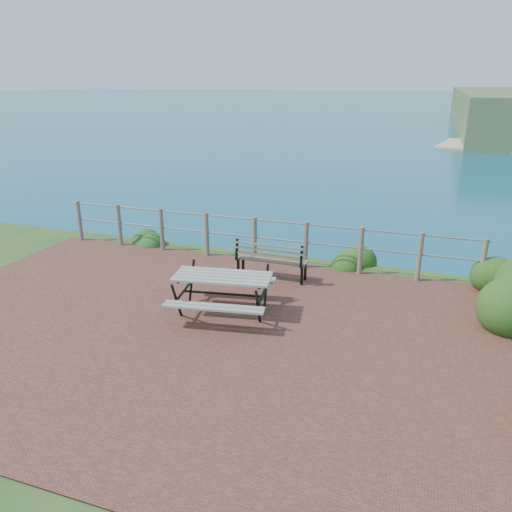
{
  "coord_description": "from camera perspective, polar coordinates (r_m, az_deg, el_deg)",
  "views": [
    {
      "loc": [
        3.48,
        -6.44,
        3.82
      ],
      "look_at": [
        0.61,
        1.72,
        0.75
      ],
      "focal_mm": 35.0,
      "sensor_mm": 36.0,
      "label": 1
    }
  ],
  "objects": [
    {
      "name": "shrub_lip_west",
      "position": [
        12.53,
        -12.11,
        1.34
      ],
      "size": [
        0.76,
        0.76,
        0.5
      ],
      "primitive_type": "ellipsoid",
      "color": "#1F5523",
      "rests_on": "ground"
    },
    {
      "name": "safety_railing",
      "position": [
        10.88,
        -0.16,
        2.19
      ],
      "size": [
        9.4,
        0.1,
        1.0
      ],
      "color": "#6B5B4C",
      "rests_on": "ground"
    },
    {
      "name": "park_bench",
      "position": [
        9.94,
        1.8,
        0.27
      ],
      "size": [
        1.45,
        0.38,
        0.81
      ],
      "rotation": [
        0.0,
        0.0,
        -0.01
      ],
      "color": "brown",
      "rests_on": "ground"
    },
    {
      "name": "ocean",
      "position": [
        206.5,
        19.34,
        17.44
      ],
      "size": [
        1200.0,
        1200.0,
        0.0
      ],
      "primitive_type": "plane",
      "color": "#146B7D",
      "rests_on": "ground"
    },
    {
      "name": "shrub_lip_east",
      "position": [
        11.09,
        10.83,
        -0.96
      ],
      "size": [
        0.8,
        0.8,
        0.55
      ],
      "primitive_type": "ellipsoid",
      "color": "#1E4314",
      "rests_on": "ground"
    },
    {
      "name": "ground",
      "position": [
        8.25,
        -8.04,
        -8.23
      ],
      "size": [
        10.0,
        7.0,
        0.12
      ],
      "primitive_type": "cube",
      "color": "brown",
      "rests_on": "ground"
    },
    {
      "name": "picnic_table",
      "position": [
        8.5,
        -3.82,
        -3.91
      ],
      "size": [
        1.72,
        1.4,
        0.69
      ],
      "rotation": [
        0.0,
        0.0,
        0.16
      ],
      "color": "gray",
      "rests_on": "ground"
    },
    {
      "name": "shrub_right_edge",
      "position": [
        10.92,
        26.07,
        -3.03
      ],
      "size": [
        0.94,
        0.94,
        1.35
      ],
      "primitive_type": "ellipsoid",
      "color": "#1E4314",
      "rests_on": "ground"
    }
  ]
}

